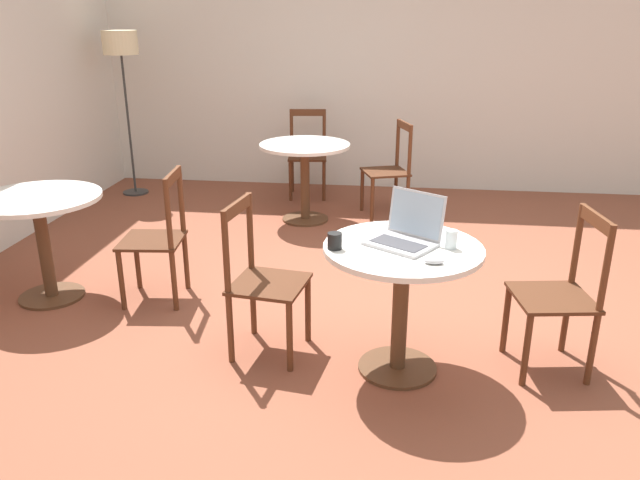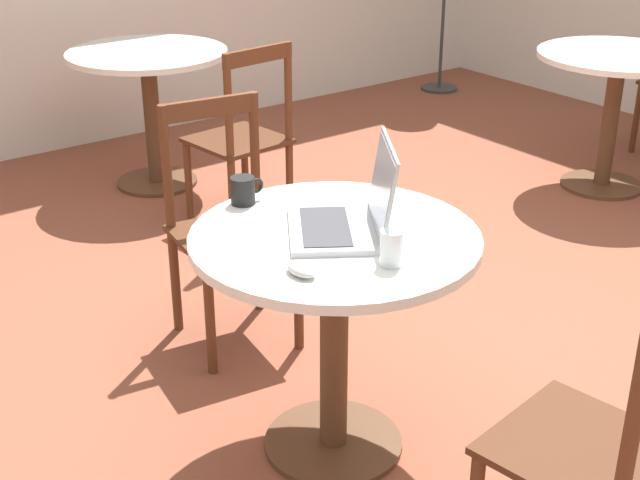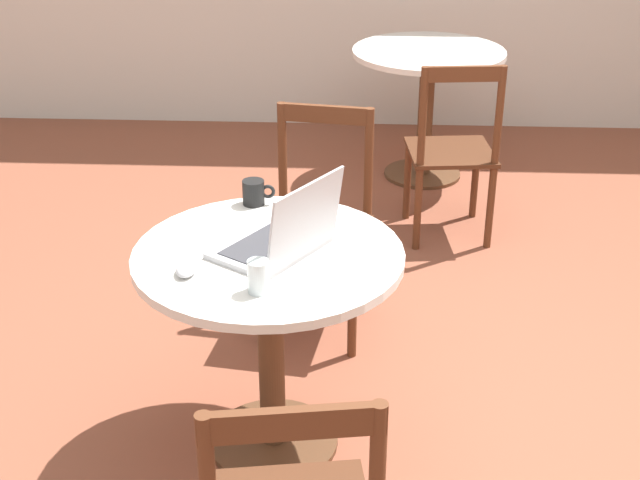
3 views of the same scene
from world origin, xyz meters
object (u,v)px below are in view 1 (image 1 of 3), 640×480
floor_lamp (121,52)px  mouse (434,261)px  mug (335,241)px  drinking_glass (451,239)px  cafe_table_mid (305,162)px  chair_far_front (158,239)px  chair_near_front (561,295)px  chair_mid_right (308,155)px  chair_mid_front (390,170)px  chair_near_back (262,281)px  cafe_table_near (402,275)px  laptop (406,234)px  cafe_table_far (40,220)px

floor_lamp → mouse: bearing=-138.8°
mug → drinking_glass: bearing=-82.3°
cafe_table_mid → chair_far_front: 1.99m
chair_near_front → chair_far_front: size_ratio=1.00×
chair_mid_right → drinking_glass: size_ratio=9.26×
chair_mid_front → chair_mid_right: bearing=56.3°
chair_near_back → cafe_table_near: bearing=-98.3°
laptop → floor_lamp: bearing=42.2°
drinking_glass → mouse: bearing=156.7°
cafe_table_near → cafe_table_far: bearing=75.3°
chair_near_front → chair_mid_front: (2.71, 0.98, 0.00)m
chair_near_back → cafe_table_mid: bearing=2.8°
cafe_table_near → cafe_table_far: (0.63, 2.41, 0.00)m
chair_near_front → floor_lamp: 5.00m
cafe_table_mid → chair_near_front: size_ratio=0.93×
chair_mid_right → chair_mid_front: (-0.59, -0.89, 0.00)m
chair_near_front → laptop: size_ratio=2.10×
laptop → drinking_glass: 0.24m
chair_mid_front → chair_near_back: bearing=166.3°
cafe_table_near → floor_lamp: bearing=41.7°
cafe_table_far → mug: mug is taller
drinking_glass → chair_mid_right: bearing=20.0°
floor_lamp → drinking_glass: 4.58m
chair_mid_front → laptop: bearing=-177.3°
mouse → drinking_glass: 0.24m
chair_near_back → mouse: (-0.34, -0.93, 0.31)m
cafe_table_far → chair_mid_front: (2.20, -2.29, -0.13)m
cafe_table_far → floor_lamp: bearing=10.5°
chair_mid_front → cafe_table_mid: bearing=109.2°
chair_near_front → drinking_glass: bearing=102.3°
floor_lamp → mug: floor_lamp is taller
chair_mid_right → chair_mid_front: same height
cafe_table_near → chair_mid_right: (3.43, 1.01, -0.13)m
chair_near_back → chair_near_front: bearing=-89.4°
chair_mid_front → cafe_table_near: bearing=-177.6°
laptop → chair_near_back: bearing=84.6°
mouse → mug: size_ratio=0.89×
chair_near_back → cafe_table_far: bearing=72.3°
chair_near_back → chair_near_front: (0.02, -1.65, 0.00)m
cafe_table_near → mug: bearing=103.1°
cafe_table_mid → mouse: (-2.79, -1.05, 0.18)m
chair_mid_right → floor_lamp: bearing=95.3°
laptop → mug: laptop is taller
chair_near_back → floor_lamp: size_ratio=0.53×
laptop → cafe_table_far: bearing=76.2°
cafe_table_far → chair_near_front: bearing=-98.7°
mug → cafe_table_far: bearing=70.8°
cafe_table_near → chair_near_front: chair_near_front is taller
laptop → mouse: size_ratio=4.32×
floor_lamp → drinking_glass: size_ratio=17.43×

